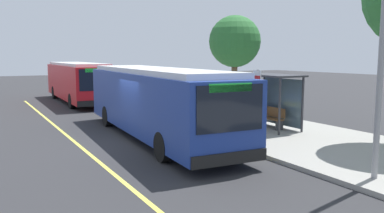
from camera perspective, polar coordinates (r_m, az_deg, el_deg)
ground_plane at (r=16.20m, az=-8.01°, el=-5.07°), size 120.00×120.00×0.00m
sidewalk_curb at (r=19.13m, az=9.01°, el=-2.95°), size 44.00×6.40×0.15m
lane_stripe_center at (r=15.56m, az=-15.62°, el=-5.77°), size 36.00×0.14×0.01m
transit_bus_main at (r=16.65m, az=-5.34°, el=0.95°), size 12.28×3.24×2.95m
transit_bus_second at (r=30.78m, az=-16.22°, el=3.61°), size 11.59×2.83×2.95m
bus_shelter at (r=18.46m, az=11.42°, el=2.40°), size 2.90×1.60×2.48m
waiting_bench at (r=18.63m, az=11.24°, el=-1.54°), size 1.60×0.48×0.95m
route_sign_post at (r=14.93m, az=9.36°, el=1.46°), size 0.44×0.08×2.80m
pedestrian_commuter at (r=15.68m, az=7.49°, el=-1.32°), size 0.24×0.40×1.69m
street_tree_near_shelter at (r=23.82m, az=6.20°, el=9.26°), size 3.07×3.07×5.70m
utility_pole at (r=11.53m, az=25.67°, el=6.08°), size 0.16×0.16×6.40m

